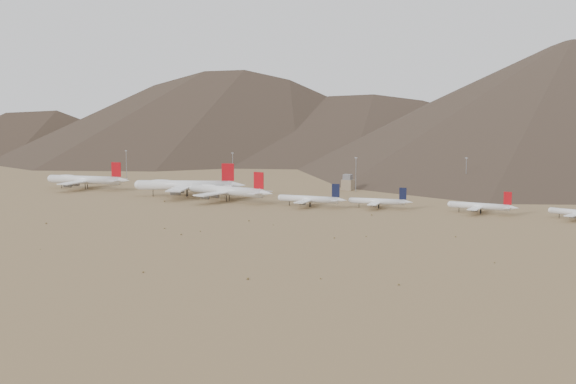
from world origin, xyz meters
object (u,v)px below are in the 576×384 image
at_px(widebody_centre, 186,185).
at_px(narrowbody_a, 311,199).
at_px(control_tower, 348,183).
at_px(widebody_west, 85,180).
at_px(narrowbody_b, 379,201).
at_px(widebody_east, 227,191).

xyz_separation_m(widebody_centre, narrowbody_a, (101.21, -11.13, -3.18)).
distance_m(widebody_centre, control_tower, 124.76).
relative_size(widebody_centre, narrowbody_a, 1.63).
height_order(widebody_west, narrowbody_b, widebody_west).
relative_size(narrowbody_b, control_tower, 3.40).
bearing_deg(widebody_east, widebody_west, -177.76).
bearing_deg(narrowbody_b, widebody_centre, 173.90).
distance_m(widebody_centre, narrowbody_b, 142.47).
bearing_deg(control_tower, widebody_centre, -135.02).
height_order(narrowbody_a, narrowbody_b, narrowbody_a).
bearing_deg(widebody_centre, widebody_east, -34.73).
distance_m(widebody_west, narrowbody_b, 238.75).
distance_m(widebody_west, widebody_east, 136.51).
bearing_deg(widebody_west, narrowbody_b, -9.43).
distance_m(widebody_east, narrowbody_a, 61.98).
relative_size(widebody_west, control_tower, 5.98).
relative_size(widebody_centre, narrowbody_b, 1.86).
height_order(widebody_west, widebody_east, widebody_west).
bearing_deg(widebody_west, control_tower, 15.75).
relative_size(widebody_centre, widebody_east, 1.08).
xyz_separation_m(widebody_west, narrowbody_b, (238.67, -5.31, -3.00)).
xyz_separation_m(widebody_east, narrowbody_a, (61.93, -1.29, -2.25)).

